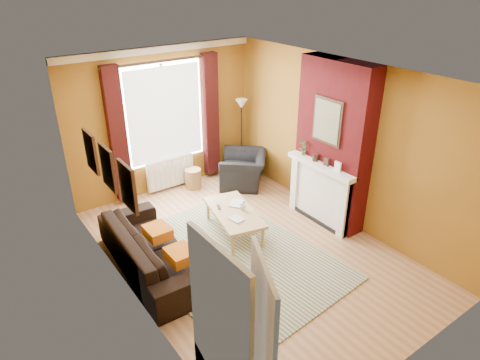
# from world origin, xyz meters

# --- Properties ---
(ground) EXTENTS (5.50, 5.50, 0.00)m
(ground) POSITION_xyz_m (0.00, 0.00, 0.00)
(ground) COLOR #966944
(ground) RESTS_ON ground
(room_walls) EXTENTS (3.82, 5.54, 2.83)m
(room_walls) POSITION_xyz_m (0.64, 0.27, 1.39)
(room_walls) COLOR #90601B
(room_walls) RESTS_ON ground
(striped_rug) EXTENTS (2.69, 3.53, 0.02)m
(striped_rug) POSITION_xyz_m (-0.34, -0.02, 0.01)
(striped_rug) COLOR #2F4B83
(striped_rug) RESTS_ON ground
(sofa) EXTENTS (1.01, 2.36, 0.68)m
(sofa) POSITION_xyz_m (-1.42, 0.48, 0.34)
(sofa) COLOR black
(sofa) RESTS_ON ground
(armchair) EXTENTS (1.33, 1.35, 0.66)m
(armchair) POSITION_xyz_m (1.31, 1.95, 0.33)
(armchair) COLOR black
(armchair) RESTS_ON ground
(coffee_table) EXTENTS (0.92, 1.40, 0.43)m
(coffee_table) POSITION_xyz_m (0.09, 0.55, 0.38)
(coffee_table) COLOR tan
(coffee_table) RESTS_ON ground
(wicker_stool) EXTENTS (0.39, 0.39, 0.40)m
(wicker_stool) POSITION_xyz_m (0.38, 2.40, 0.20)
(wicker_stool) COLOR olive
(wicker_stool) RESTS_ON ground
(floor_lamp) EXTENTS (0.30, 0.30, 1.66)m
(floor_lamp) POSITION_xyz_m (1.55, 2.36, 1.31)
(floor_lamp) COLOR black
(floor_lamp) RESTS_ON ground
(book_a) EXTENTS (0.22, 0.26, 0.02)m
(book_a) POSITION_xyz_m (-0.12, 0.29, 0.44)
(book_a) COLOR #999999
(book_a) RESTS_ON coffee_table
(book_b) EXTENTS (0.35, 0.33, 0.02)m
(book_b) POSITION_xyz_m (0.20, 0.80, 0.44)
(book_b) COLOR #999999
(book_b) RESTS_ON coffee_table
(mug) EXTENTS (0.14, 0.14, 0.10)m
(mug) POSITION_xyz_m (0.23, 0.49, 0.48)
(mug) COLOR #999999
(mug) RESTS_ON coffee_table
(tv_remote) EXTENTS (0.10, 0.15, 0.02)m
(tv_remote) POSITION_xyz_m (-0.05, 0.79, 0.44)
(tv_remote) COLOR #28282B
(tv_remote) RESTS_ON coffee_table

